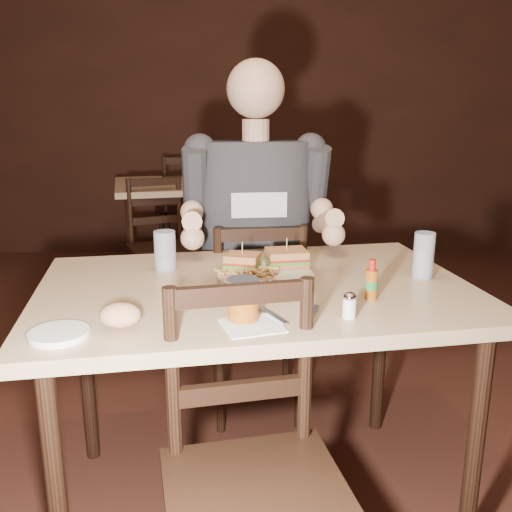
{
  "coord_description": "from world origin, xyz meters",
  "views": [
    {
      "loc": [
        -0.05,
        -1.48,
        1.32
      ],
      "look_at": [
        -0.05,
        0.24,
        0.85
      ],
      "focal_mm": 40.0,
      "sensor_mm": 36.0,
      "label": 1
    }
  ],
  "objects_px": {
    "chair_near": "(257,495)",
    "glass_right": "(424,255)",
    "main_table": "(256,307)",
    "bg_chair_far": "(184,212)",
    "dinner_plate": "(266,278)",
    "side_plate": "(59,335)",
    "chair_far": "(255,317)",
    "glass_left": "(165,251)",
    "diner": "(257,196)",
    "hot_sauce": "(372,279)",
    "bg_chair_near": "(164,250)",
    "syrup_dispenser": "(243,300)",
    "bg_table": "(174,195)"
  },
  "relations": [
    {
      "from": "chair_near",
      "to": "glass_right",
      "type": "xyz_separation_m",
      "value": [
        0.53,
        0.64,
        0.39
      ]
    },
    {
      "from": "main_table",
      "to": "bg_chair_far",
      "type": "xyz_separation_m",
      "value": [
        -0.57,
        2.86,
        -0.24
      ]
    },
    {
      "from": "dinner_plate",
      "to": "side_plate",
      "type": "bearing_deg",
      "value": -138.46
    },
    {
      "from": "chair_far",
      "to": "bg_chair_far",
      "type": "relative_size",
      "value": 0.94
    },
    {
      "from": "bg_chair_far",
      "to": "glass_left",
      "type": "relative_size",
      "value": 6.91
    },
    {
      "from": "chair_far",
      "to": "side_plate",
      "type": "height_order",
      "value": "chair_far"
    },
    {
      "from": "bg_chair_far",
      "to": "dinner_plate",
      "type": "xyz_separation_m",
      "value": [
        0.6,
        -2.81,
        0.32
      ]
    },
    {
      "from": "main_table",
      "to": "diner",
      "type": "distance_m",
      "value": 0.6
    },
    {
      "from": "chair_far",
      "to": "glass_left",
      "type": "distance_m",
      "value": 0.66
    },
    {
      "from": "glass_left",
      "to": "hot_sauce",
      "type": "xyz_separation_m",
      "value": [
        0.63,
        -0.3,
        -0.01
      ]
    },
    {
      "from": "bg_chair_near",
      "to": "side_plate",
      "type": "distance_m",
      "value": 2.19
    },
    {
      "from": "bg_chair_near",
      "to": "main_table",
      "type": "bearing_deg",
      "value": -95.48
    },
    {
      "from": "bg_chair_near",
      "to": "diner",
      "type": "distance_m",
      "value": 1.45
    },
    {
      "from": "glass_right",
      "to": "syrup_dispenser",
      "type": "xyz_separation_m",
      "value": [
        -0.57,
        -0.37,
        -0.02
      ]
    },
    {
      "from": "chair_near",
      "to": "side_plate",
      "type": "relative_size",
      "value": 6.37
    },
    {
      "from": "chair_near",
      "to": "side_plate",
      "type": "xyz_separation_m",
      "value": [
        -0.48,
        0.16,
        0.32
      ]
    },
    {
      "from": "glass_right",
      "to": "hot_sauce",
      "type": "distance_m",
      "value": 0.29
    },
    {
      "from": "bg_table",
      "to": "chair_far",
      "type": "relative_size",
      "value": 1.11
    },
    {
      "from": "bg_table",
      "to": "glass_right",
      "type": "xyz_separation_m",
      "value": [
        1.11,
        -2.23,
        0.16
      ]
    },
    {
      "from": "chair_near",
      "to": "glass_left",
      "type": "xyz_separation_m",
      "value": [
        -0.3,
        0.73,
        0.39
      ]
    },
    {
      "from": "bg_chair_near",
      "to": "diner",
      "type": "relative_size",
      "value": 0.83
    },
    {
      "from": "chair_far",
      "to": "dinner_plate",
      "type": "relative_size",
      "value": 2.93
    },
    {
      "from": "bg_table",
      "to": "bg_chair_far",
      "type": "height_order",
      "value": "bg_chair_far"
    },
    {
      "from": "chair_far",
      "to": "side_plate",
      "type": "distance_m",
      "value": 1.15
    },
    {
      "from": "dinner_plate",
      "to": "chair_far",
      "type": "bearing_deg",
      "value": 93.31
    },
    {
      "from": "dinner_plate",
      "to": "glass_right",
      "type": "relative_size",
      "value": 1.98
    },
    {
      "from": "chair_far",
      "to": "hot_sauce",
      "type": "distance_m",
      "value": 0.89
    },
    {
      "from": "bg_chair_far",
      "to": "syrup_dispenser",
      "type": "relative_size",
      "value": 8.3
    },
    {
      "from": "bg_table",
      "to": "bg_chair_near",
      "type": "xyz_separation_m",
      "value": [
        0.0,
        -0.55,
        -0.25
      ]
    },
    {
      "from": "chair_far",
      "to": "chair_near",
      "type": "bearing_deg",
      "value": 83.92
    },
    {
      "from": "diner",
      "to": "syrup_dispenser",
      "type": "height_order",
      "value": "diner"
    },
    {
      "from": "glass_left",
      "to": "bg_chair_far",
      "type": "bearing_deg",
      "value": 95.69
    },
    {
      "from": "dinner_plate",
      "to": "syrup_dispenser",
      "type": "distance_m",
      "value": 0.34
    },
    {
      "from": "chair_far",
      "to": "main_table",
      "type": "bearing_deg",
      "value": 83.92
    },
    {
      "from": "chair_far",
      "to": "glass_left",
      "type": "bearing_deg",
      "value": 48.34
    },
    {
      "from": "bg_table",
      "to": "syrup_dispenser",
      "type": "xyz_separation_m",
      "value": [
        0.54,
        -2.6,
        0.14
      ]
    },
    {
      "from": "bg_table",
      "to": "bg_chair_near",
      "type": "bearing_deg",
      "value": -90.0
    },
    {
      "from": "chair_far",
      "to": "side_plate",
      "type": "xyz_separation_m",
      "value": [
        -0.47,
        -0.99,
        0.34
      ]
    },
    {
      "from": "bg_table",
      "to": "dinner_plate",
      "type": "bearing_deg",
      "value": -75.1
    },
    {
      "from": "main_table",
      "to": "glass_right",
      "type": "height_order",
      "value": "glass_right"
    },
    {
      "from": "glass_right",
      "to": "chair_far",
      "type": "bearing_deg",
      "value": 136.03
    },
    {
      "from": "main_table",
      "to": "glass_left",
      "type": "bearing_deg",
      "value": 150.85
    },
    {
      "from": "diner",
      "to": "glass_right",
      "type": "xyz_separation_m",
      "value": [
        0.53,
        -0.46,
        -0.12
      ]
    },
    {
      "from": "bg_chair_near",
      "to": "side_plate",
      "type": "height_order",
      "value": "bg_chair_near"
    },
    {
      "from": "chair_near",
      "to": "bg_chair_far",
      "type": "bearing_deg",
      "value": 87.15
    },
    {
      "from": "bg_table",
      "to": "syrup_dispenser",
      "type": "height_order",
      "value": "syrup_dispenser"
    },
    {
      "from": "chair_far",
      "to": "hot_sauce",
      "type": "bearing_deg",
      "value": 108.43
    },
    {
      "from": "bg_chair_near",
      "to": "glass_left",
      "type": "xyz_separation_m",
      "value": [
        0.27,
        -1.59,
        0.41
      ]
    },
    {
      "from": "bg_chair_near",
      "to": "glass_left",
      "type": "bearing_deg",
      "value": -103.91
    },
    {
      "from": "glass_right",
      "to": "side_plate",
      "type": "height_order",
      "value": "glass_right"
    }
  ]
}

